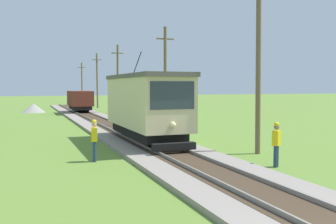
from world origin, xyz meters
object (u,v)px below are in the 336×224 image
(utility_pole_mid, at_px, (165,76))
(track_worker, at_px, (276,142))
(red_tram, at_px, (146,104))
(utility_pole_near_tram, at_px, (258,61))
(second_worker, at_px, (94,138))
(utility_pole_far, at_px, (118,79))
(utility_pole_distant, at_px, (97,80))
(freight_car, at_px, (80,100))
(utility_pole_horizon, at_px, (82,83))
(gravel_pile, at_px, (33,108))

(utility_pole_mid, relative_size, track_worker, 4.32)
(utility_pole_mid, bearing_deg, track_worker, -93.89)
(red_tram, height_order, utility_pole_near_tram, utility_pole_near_tram)
(utility_pole_near_tram, bearing_deg, second_worker, 174.50)
(utility_pole_near_tram, distance_m, second_worker, 8.28)
(red_tram, height_order, track_worker, red_tram)
(utility_pole_far, relative_size, utility_pole_distant, 0.99)
(freight_car, xyz_separation_m, track_worker, (3.02, -33.11, -0.57))
(freight_car, bearing_deg, utility_pole_mid, -76.99)
(utility_pole_far, distance_m, utility_pole_horizon, 28.58)
(utility_pole_horizon, relative_size, track_worker, 4.22)
(utility_pole_far, bearing_deg, utility_pole_distant, 90.00)
(utility_pole_horizon, height_order, second_worker, utility_pole_horizon)
(red_tram, xyz_separation_m, second_worker, (-3.46, -3.82, -1.21))
(utility_pole_far, height_order, track_worker, utility_pole_far)
(utility_pole_near_tram, distance_m, track_worker, 4.56)
(utility_pole_far, xyz_separation_m, second_worker, (-7.53, -27.80, -3.07))
(gravel_pile, xyz_separation_m, second_worker, (1.59, -33.28, 0.44))
(utility_pole_horizon, bearing_deg, track_worker, -91.00)
(utility_pole_near_tram, distance_m, utility_pole_distant, 41.53)
(utility_pole_horizon, distance_m, second_worker, 56.95)
(utility_pole_mid, distance_m, second_worker, 14.35)
(utility_pole_mid, height_order, track_worker, utility_pole_mid)
(gravel_pile, bearing_deg, utility_pole_distant, 39.51)
(red_tram, relative_size, utility_pole_near_tram, 1.01)
(utility_pole_mid, height_order, second_worker, utility_pole_mid)
(gravel_pile, xyz_separation_m, track_worker, (8.08, -36.91, 0.44))
(red_tram, relative_size, utility_pole_distant, 1.07)
(utility_pole_near_tram, height_order, utility_pole_distant, utility_pole_near_tram)
(track_worker, distance_m, second_worker, 7.43)
(gravel_pile, bearing_deg, utility_pole_far, -30.97)
(utility_pole_horizon, xyz_separation_m, gravel_pile, (-9.13, -23.10, -3.31))
(utility_pole_mid, height_order, gravel_pile, utility_pole_mid)
(utility_pole_far, distance_m, second_worker, 28.97)
(utility_pole_mid, relative_size, utility_pole_far, 0.97)
(second_worker, bearing_deg, gravel_pile, -75.82)
(utility_pole_mid, xyz_separation_m, second_worker, (-7.53, -11.85, -2.97))
(red_tram, xyz_separation_m, utility_pole_horizon, (4.07, 52.56, 1.67))
(red_tram, distance_m, gravel_pile, 29.94)
(utility_pole_distant, distance_m, second_worker, 41.61)
(second_worker, bearing_deg, utility_pole_distant, -89.02)
(red_tram, distance_m, utility_pole_mid, 9.18)
(utility_pole_mid, height_order, utility_pole_far, utility_pole_far)
(red_tram, bearing_deg, second_worker, -132.20)
(red_tram, bearing_deg, utility_pole_mid, 63.13)
(utility_pole_distant, height_order, second_worker, utility_pole_distant)
(utility_pole_mid, distance_m, gravel_pile, 23.54)
(red_tram, distance_m, utility_pole_far, 24.40)
(utility_pole_horizon, relative_size, gravel_pile, 2.61)
(second_worker, bearing_deg, red_tram, -120.75)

